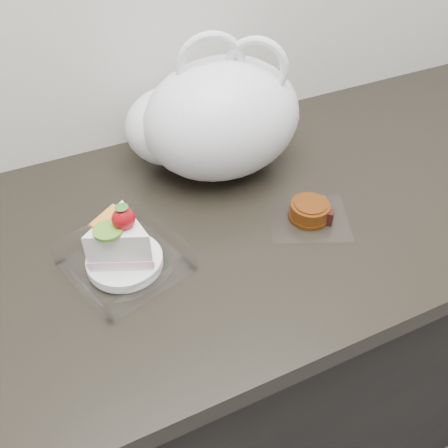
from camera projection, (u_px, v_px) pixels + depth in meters
name	position (u px, v px, depth m)	size (l,w,h in m)	color
counter	(216.00, 360.00, 1.19)	(2.04, 0.64, 0.90)	black
cake_tray	(123.00, 252.00, 0.78)	(0.21, 0.21, 0.13)	white
mooncake_wrap	(310.00, 212.00, 0.88)	(0.18, 0.18, 0.03)	white
plastic_bag	(212.00, 119.00, 0.93)	(0.38, 0.33, 0.28)	white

